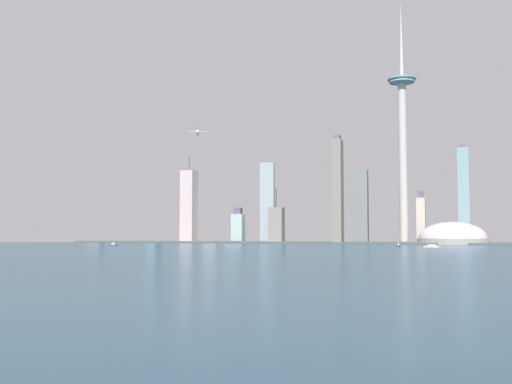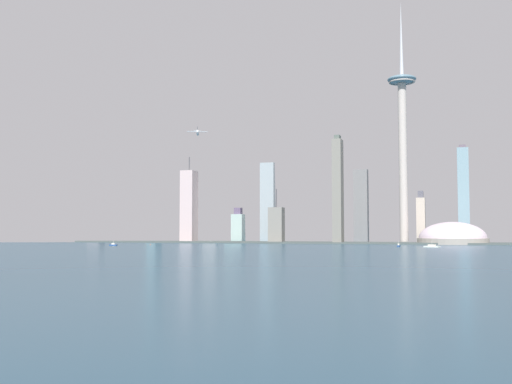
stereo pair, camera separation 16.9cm
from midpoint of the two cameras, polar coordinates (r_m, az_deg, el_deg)
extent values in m
plane|color=navy|center=(480.50, -21.47, -5.68)|extent=(6000.00, 6000.00, 0.00)
cube|color=#4B5553|center=(944.37, -0.91, -4.73)|extent=(781.32, 61.35, 2.59)
cylinder|color=beige|center=(940.04, 13.63, 2.86)|extent=(12.51, 12.51, 247.97)
ellipsoid|color=slate|center=(961.77, 13.51, 10.22)|extent=(43.15, 43.15, 11.71)
torus|color=beige|center=(960.80, 13.52, 9.98)|extent=(39.02, 39.02, 2.34)
cone|color=silver|center=(978.77, 13.46, 13.83)|extent=(6.26, 6.26, 114.97)
cylinder|color=#9E978C|center=(908.78, 17.96, -4.41)|extent=(98.26, 98.26, 8.46)
ellipsoid|color=silver|center=(908.72, 17.95, -4.14)|extent=(93.35, 93.35, 46.38)
cube|color=#7B9FAC|center=(976.99, 18.88, -0.30)|extent=(16.67, 13.87, 145.68)
cube|color=#645562|center=(983.97, 18.79, 4.07)|extent=(10.00, 8.32, 4.46)
cube|color=#BCB4B1|center=(1016.47, -4.24, -1.75)|extent=(24.06, 12.66, 105.21)
cylinder|color=#4C4C51|center=(1020.04, -4.23, 1.52)|extent=(1.60, 1.60, 11.25)
cube|color=beige|center=(964.92, 15.22, -2.60)|extent=(12.76, 26.53, 69.10)
cube|color=#555561|center=(966.38, 15.18, -0.23)|extent=(7.66, 15.92, 10.75)
cube|color=#A8C1BB|center=(1043.02, -2.21, -2.80)|extent=(19.35, 27.99, 68.78)
cube|color=#624E6D|center=(1044.31, -2.21, -0.66)|extent=(11.61, 16.79, 9.23)
cube|color=#86A5AC|center=(1052.20, -9.49, -0.91)|extent=(16.35, 23.33, 136.89)
cube|color=gray|center=(1104.21, -9.73, -3.22)|extent=(17.41, 17.42, 52.68)
cylinder|color=#4C4C51|center=(1105.23, -9.71, -1.10)|extent=(1.60, 1.60, 29.03)
cube|color=#9C8D90|center=(1070.15, -14.77, -3.36)|extent=(24.12, 17.26, 44.27)
cube|color=#9CAAB1|center=(1003.93, 1.20, -1.00)|extent=(23.34, 23.40, 130.79)
cube|color=slate|center=(1007.21, 9.83, -1.30)|extent=(22.59, 18.27, 118.85)
cube|color=#A6C3BC|center=(997.23, -1.68, -3.42)|extent=(18.83, 18.14, 45.93)
cube|color=#5E4F6C|center=(997.74, -1.68, -1.80)|extent=(11.30, 10.89, 10.67)
cube|color=gray|center=(894.19, 7.69, 0.05)|extent=(13.08, 24.58, 152.36)
cube|color=#525F58|center=(902.71, 7.65, 5.08)|extent=(7.85, 14.75, 6.34)
cube|color=beige|center=(995.18, -6.30, -1.36)|extent=(21.70, 24.91, 116.65)
cylinder|color=#4C4C51|center=(1000.34, -6.27, 2.63)|extent=(1.60, 1.60, 22.75)
cube|color=gray|center=(929.54, 1.93, -3.14)|extent=(21.82, 18.67, 54.56)
cylinder|color=#4C4C51|center=(930.82, 1.92, -0.59)|extent=(1.60, 1.60, 28.42)
cube|color=navy|center=(740.34, 13.24, -4.96)|extent=(3.30, 7.32, 1.94)
cube|color=#EAE5C7|center=(740.29, 13.24, -4.81)|extent=(2.14, 3.28, 1.94)
cylinder|color=silver|center=(740.24, 13.23, -4.61)|extent=(0.24, 0.24, 3.06)
cube|color=#23478C|center=(799.48, -13.22, -4.87)|extent=(10.01, 4.52, 1.48)
cube|color=silver|center=(799.45, -13.22, -4.75)|extent=(4.49, 2.92, 1.79)
cylinder|color=silver|center=(799.40, -13.21, -4.58)|extent=(0.24, 0.24, 3.01)
cube|color=white|center=(733.14, 16.16, -4.94)|extent=(18.96, 13.59, 1.48)
cube|color=silver|center=(733.10, 16.16, -4.81)|extent=(9.07, 7.50, 1.84)
cylinder|color=silver|center=(733.04, 16.15, -4.57)|extent=(0.24, 0.24, 4.45)
cone|color=#E54C19|center=(831.32, -9.87, -4.85)|extent=(1.11, 1.11, 1.79)
cylinder|color=white|center=(952.41, -5.49, 5.55)|extent=(16.04, 32.34, 3.74)
sphere|color=white|center=(968.89, -5.47, 5.39)|extent=(3.74, 3.74, 3.74)
cube|color=white|center=(952.68, -5.49, 5.65)|extent=(31.08, 15.46, 0.50)
cube|color=white|center=(938.66, -5.51, 5.72)|extent=(11.36, 6.60, 0.40)
cube|color=#2D333D|center=(939.28, -5.51, 5.95)|extent=(1.43, 2.56, 5.00)
camera|label=1|loc=(0.08, -89.99, 0.00)|focal=42.67mm
camera|label=2|loc=(0.08, 90.01, 0.00)|focal=42.67mm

